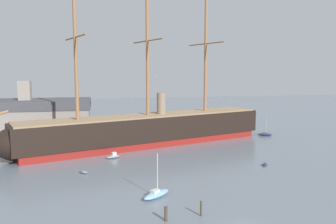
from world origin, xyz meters
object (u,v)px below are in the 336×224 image
object	(u,v)px
dinghy_mid_right	(265,164)
motorboat_far_left	(46,140)
dinghy_mid_left	(84,172)
sailboat_far_right	(265,134)
motorboat_distant_centre	(165,130)
tall_ship	(148,129)
mooring_piling_nearest	(166,214)
seagull_in_flight	(156,77)
mooring_piling_left_pair	(201,209)
dockside_warehouse_left	(17,118)
motorboat_alongside_bow	(113,156)
sailboat_foreground_left	(156,194)

from	to	relation	value
dinghy_mid_right	motorboat_far_left	distance (m)	54.37
dinghy_mid_left	sailboat_far_right	size ratio (longest dim) A/B	0.43
dinghy_mid_right	motorboat_distant_centre	distance (m)	42.48
dinghy_mid_right	tall_ship	bearing A→B (deg)	129.93
motorboat_distant_centre	mooring_piling_nearest	bearing A→B (deg)	-101.18
sailboat_far_right	seagull_in_flight	size ratio (longest dim) A/B	5.90
mooring_piling_left_pair	dockside_warehouse_left	xyz separation A→B (m)	(-34.73, 62.10, 4.14)
motorboat_distant_centre	mooring_piling_nearest	xyz separation A→B (m)	(-12.16, -61.49, 0.22)
mooring_piling_nearest	seagull_in_flight	xyz separation A→B (m)	(4.04, 30.79, 16.19)
sailboat_far_right	mooring_piling_nearest	distance (m)	62.67
motorboat_far_left	mooring_piling_left_pair	distance (m)	57.07
mooring_piling_nearest	mooring_piling_left_pair	world-z (taller)	mooring_piling_left_pair
motorboat_alongside_bow	sailboat_far_right	distance (m)	46.74
tall_ship	dinghy_mid_left	distance (m)	26.38
sailboat_foreground_left	motorboat_alongside_bow	world-z (taller)	sailboat_foreground_left
dinghy_mid_right	motorboat_alongside_bow	distance (m)	31.06
tall_ship	dockside_warehouse_left	size ratio (longest dim) A/B	1.68
sailboat_far_right	seagull_in_flight	distance (m)	42.66
sailboat_foreground_left	motorboat_alongside_bow	xyz separation A→B (m)	(-5.07, 24.40, -0.10)
dinghy_mid_right	motorboat_distant_centre	world-z (taller)	motorboat_distant_centre
sailboat_foreground_left	dinghy_mid_right	bearing A→B (deg)	28.13
motorboat_alongside_bow	mooring_piling_left_pair	xyz separation A→B (m)	(9.57, -31.85, 0.53)
sailboat_foreground_left	tall_ship	bearing A→B (deg)	83.47
sailboat_far_right	dockside_warehouse_left	distance (m)	70.16
dinghy_mid_right	motorboat_alongside_bow	size ratio (longest dim) A/B	0.64
sailboat_foreground_left	mooring_piling_nearest	size ratio (longest dim) A/B	3.60
sailboat_foreground_left	motorboat_far_left	size ratio (longest dim) A/B	1.36
dinghy_mid_left	sailboat_far_right	world-z (taller)	sailboat_far_right
sailboat_far_right	motorboat_distant_centre	distance (m)	29.17
dinghy_mid_right	dockside_warehouse_left	distance (m)	68.50
dinghy_mid_right	sailboat_far_right	distance (m)	32.27
mooring_piling_left_pair	dinghy_mid_right	bearing A→B (deg)	46.36
motorboat_distant_centre	tall_ship	bearing A→B (deg)	-114.24
dinghy_mid_left	motorboat_far_left	world-z (taller)	motorboat_far_left
sailboat_far_right	dinghy_mid_right	bearing A→B (deg)	-117.32
tall_ship	sailboat_far_right	bearing A→B (deg)	8.76
dinghy_mid_left	tall_ship	bearing A→B (deg)	55.14
mooring_piling_nearest	dockside_warehouse_left	xyz separation A→B (m)	(-30.06, 62.63, 4.21)
sailboat_foreground_left	motorboat_far_left	distance (m)	48.40
dinghy_mid_right	dinghy_mid_left	bearing A→B (deg)	176.77
dockside_warehouse_left	mooring_piling_left_pair	bearing A→B (deg)	-60.78
sailboat_foreground_left	dinghy_mid_right	xyz separation A→B (m)	(23.69, 12.67, -0.31)
dinghy_mid_right	motorboat_distant_centre	size ratio (longest dim) A/B	0.42
mooring_piling_nearest	mooring_piling_left_pair	xyz separation A→B (m)	(4.67, 0.54, 0.07)
mooring_piling_nearest	dinghy_mid_left	bearing A→B (deg)	115.20
tall_ship	motorboat_distant_centre	size ratio (longest dim) A/B	14.61
tall_ship	motorboat_alongside_bow	bearing A→B (deg)	-128.32
dinghy_mid_left	motorboat_alongside_bow	distance (m)	11.35
tall_ship	dinghy_mid_left	world-z (taller)	tall_ship
sailboat_foreground_left	mooring_piling_left_pair	bearing A→B (deg)	-58.82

